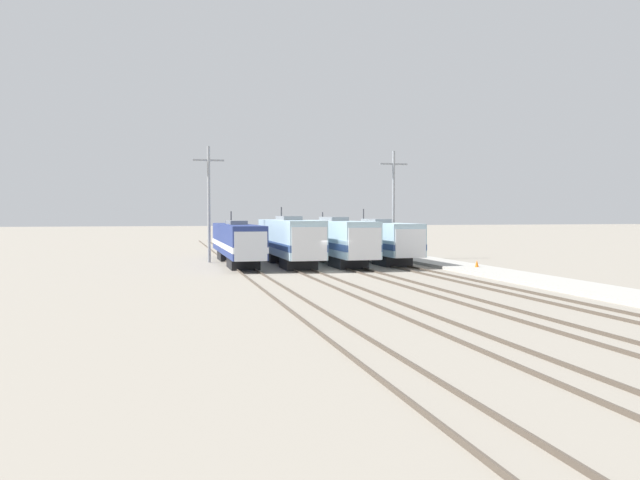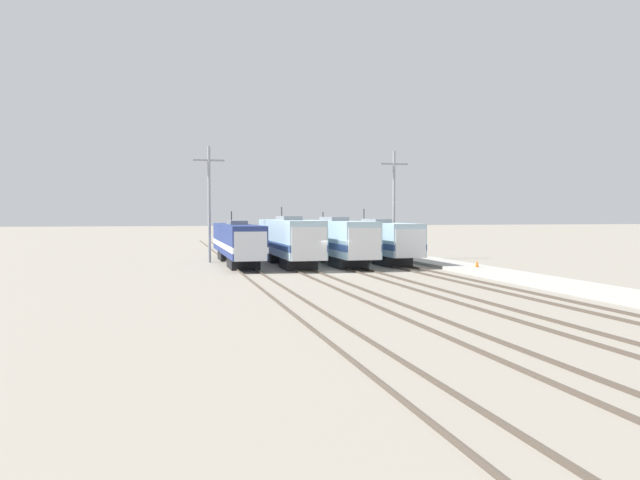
# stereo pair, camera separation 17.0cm
# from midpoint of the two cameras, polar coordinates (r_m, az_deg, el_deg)

# --- Properties ---
(ground_plane) EXTENTS (400.00, 400.00, 0.00)m
(ground_plane) POSITION_cam_midpoint_polar(r_m,az_deg,el_deg) (48.87, 1.18, -2.92)
(ground_plane) COLOR gray
(rail_pair_far_left) EXTENTS (1.51, 120.00, 0.15)m
(rail_pair_far_left) POSITION_cam_midpoint_polar(r_m,az_deg,el_deg) (47.58, -6.46, -2.99)
(rail_pair_far_left) COLOR #4C4238
(rail_pair_far_left) RESTS_ON ground_plane
(rail_pair_center_left) EXTENTS (1.51, 120.00, 0.15)m
(rail_pair_center_left) POSITION_cam_midpoint_polar(r_m,az_deg,el_deg) (48.34, -1.32, -2.89)
(rail_pair_center_left) COLOR #4C4238
(rail_pair_center_left) RESTS_ON ground_plane
(rail_pair_center_right) EXTENTS (1.51, 120.00, 0.15)m
(rail_pair_center_right) POSITION_cam_midpoint_polar(r_m,az_deg,el_deg) (49.48, 3.62, -2.77)
(rail_pair_center_right) COLOR #4C4238
(rail_pair_center_right) RESTS_ON ground_plane
(rail_pair_far_right) EXTENTS (1.51, 120.00, 0.15)m
(rail_pair_far_right) POSITION_cam_midpoint_polar(r_m,az_deg,el_deg) (50.97, 8.31, -2.64)
(rail_pair_far_right) COLOR #4C4238
(rail_pair_far_right) RESTS_ON ground_plane
(locomotive_far_left) EXTENTS (2.76, 19.93, 4.80)m
(locomotive_far_left) POSITION_cam_midpoint_polar(r_m,az_deg,el_deg) (56.64, -7.71, -0.15)
(locomotive_far_left) COLOR black
(locomotive_far_left) RESTS_ON ground_plane
(locomotive_center_left) EXTENTS (3.03, 16.32, 5.19)m
(locomotive_center_left) POSITION_cam_midpoint_polar(r_m,az_deg,el_deg) (54.75, -2.87, -0.01)
(locomotive_center_left) COLOR #232326
(locomotive_center_left) RESTS_ON ground_plane
(locomotive_center_right) EXTENTS (2.93, 18.58, 4.72)m
(locomotive_center_right) POSITION_cam_midpoint_polar(r_m,az_deg,el_deg) (56.66, 1.29, 0.03)
(locomotive_center_right) COLOR #232326
(locomotive_center_right) RESTS_ON ground_plane
(locomotive_far_right) EXTENTS (2.91, 17.29, 5.06)m
(locomotive_far_right) POSITION_cam_midpoint_polar(r_m,az_deg,el_deg) (58.71, 5.20, 0.01)
(locomotive_far_right) COLOR #232326
(locomotive_far_right) RESTS_ON ground_plane
(catenary_tower_left) EXTENTS (2.89, 0.28, 10.83)m
(catenary_tower_left) POSITION_cam_midpoint_polar(r_m,az_deg,el_deg) (59.10, -10.21, 3.54)
(catenary_tower_left) COLOR gray
(catenary_tower_left) RESTS_ON ground_plane
(catenary_tower_right) EXTENTS (2.89, 0.28, 10.83)m
(catenary_tower_right) POSITION_cam_midpoint_polar(r_m,az_deg,el_deg) (63.02, 6.66, 3.48)
(catenary_tower_right) COLOR gray
(catenary_tower_right) RESTS_ON ground_plane
(platform) EXTENTS (4.00, 120.00, 0.25)m
(platform) POSITION_cam_midpoint_polar(r_m,az_deg,el_deg) (52.90, 12.97, -2.44)
(platform) COLOR #A8A59E
(platform) RESTS_ON ground_plane
(traffic_cone) EXTENTS (0.31, 0.31, 0.56)m
(traffic_cone) POSITION_cam_midpoint_polar(r_m,az_deg,el_deg) (51.78, 14.06, -2.10)
(traffic_cone) COLOR orange
(traffic_cone) RESTS_ON platform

